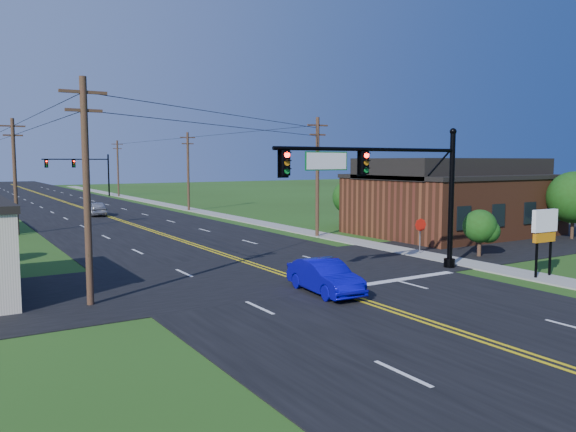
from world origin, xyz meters
TOP-DOWN VIEW (x-y plane):
  - ground at (0.00, 0.00)m, footprint 260.00×260.00m
  - road_main at (0.00, 50.00)m, footprint 16.00×220.00m
  - road_cross at (0.00, 12.00)m, footprint 70.00×10.00m
  - sidewalk at (10.50, 40.00)m, footprint 2.00×160.00m
  - signal_mast_main at (4.34, 8.00)m, footprint 11.30×0.60m
  - signal_mast_far at (4.44, 80.00)m, footprint 10.98×0.60m
  - brick_building at (20.00, 18.00)m, footprint 14.20×11.20m
  - utility_pole_left_a at (-9.50, 10.00)m, footprint 1.80×0.28m
  - utility_pole_left_b at (-9.50, 35.00)m, footprint 1.80×0.28m
  - utility_pole_right_a at (9.80, 22.00)m, footprint 1.80×0.28m
  - utility_pole_right_b at (9.80, 48.00)m, footprint 1.80×0.28m
  - utility_pole_right_c at (9.80, 78.00)m, footprint 1.80×0.28m
  - tree_right_front at (25.00, 11.00)m, footprint 3.80×3.80m
  - tree_right_back at (16.00, 26.00)m, footprint 3.00×3.00m
  - shrub_corner at (13.00, 9.50)m, footprint 2.00×2.00m
  - blue_car at (-0.40, 6.67)m, footprint 1.89×4.52m
  - distant_car at (-0.61, 47.46)m, footprint 2.28×4.57m
  - stop_sign at (10.58, 11.98)m, footprint 0.79×0.16m
  - pylon_sign at (10.70, 3.74)m, footprint 1.66×0.29m

SIDE VIEW (x-z plane):
  - ground at x=0.00m, z-range 0.00..0.00m
  - road_main at x=0.00m, z-range 0.00..0.04m
  - road_cross at x=0.00m, z-range 0.00..0.04m
  - sidewalk at x=10.50m, z-range 0.00..0.08m
  - blue_car at x=-0.40m, z-range 0.00..1.45m
  - distant_car at x=-0.61m, z-range 0.00..1.50m
  - stop_sign at x=10.58m, z-range 0.49..2.73m
  - shrub_corner at x=13.00m, z-range 0.42..3.28m
  - brick_building at x=20.00m, z-range 0.00..4.70m
  - pylon_sign at x=10.70m, z-range 0.78..4.17m
  - tree_right_back at x=16.00m, z-range 0.55..4.65m
  - tree_right_front at x=25.00m, z-range 0.60..5.60m
  - signal_mast_far at x=4.44m, z-range 0.81..8.29m
  - utility_pole_left_a at x=-9.50m, z-range 0.22..9.22m
  - utility_pole_left_b at x=-9.50m, z-range 0.22..9.22m
  - utility_pole_right_a at x=9.80m, z-range 0.22..9.22m
  - utility_pole_right_b at x=9.80m, z-range 0.22..9.22m
  - utility_pole_right_c at x=9.80m, z-range 0.22..9.22m
  - signal_mast_main at x=4.34m, z-range 1.01..8.49m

